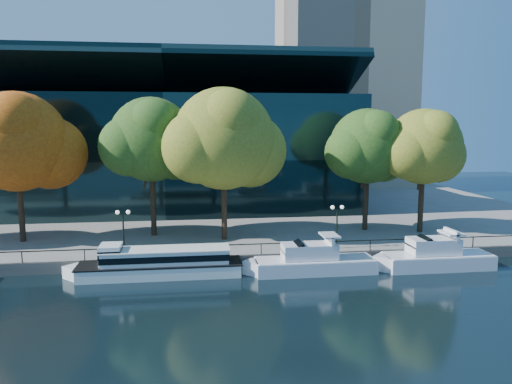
{
  "coord_description": "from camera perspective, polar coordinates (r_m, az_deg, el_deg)",
  "views": [
    {
      "loc": [
        -1.18,
        -39.05,
        12.48
      ],
      "look_at": [
        5.19,
        8.0,
        5.9
      ],
      "focal_mm": 35.0,
      "sensor_mm": 36.0,
      "label": 1
    }
  ],
  "objects": [
    {
      "name": "tour_boat",
      "position": [
        42.09,
        -11.34,
        -7.86
      ],
      "size": [
        14.51,
        3.24,
        2.75
      ],
      "color": "white",
      "rests_on": "ground"
    },
    {
      "name": "tree_2",
      "position": [
        51.46,
        -11.67,
        5.69
      ],
      "size": [
        10.64,
        8.72,
        14.09
      ],
      "color": "black",
      "rests_on": "promenade"
    },
    {
      "name": "tree_3",
      "position": [
        48.64,
        -3.47,
        5.84
      ],
      "size": [
        12.42,
        10.18,
        14.94
      ],
      "color": "black",
      "rests_on": "promenade"
    },
    {
      "name": "lamp_1",
      "position": [
        44.74,
        -14.95,
        -3.33
      ],
      "size": [
        1.26,
        0.36,
        4.03
      ],
      "color": "black",
      "rests_on": "promenade"
    },
    {
      "name": "cruiser_far",
      "position": [
        45.93,
        19.58,
        -6.94
      ],
      "size": [
        10.48,
        2.9,
        3.42
      ],
      "color": "silver",
      "rests_on": "ground"
    },
    {
      "name": "lamp_2",
      "position": [
        46.35,
        9.25,
        -2.78
      ],
      "size": [
        1.26,
        0.36,
        4.03
      ],
      "color": "black",
      "rests_on": "promenade"
    },
    {
      "name": "tree_4",
      "position": [
        54.47,
        12.77,
        4.94
      ],
      "size": [
        9.97,
        8.18,
        13.02
      ],
      "color": "black",
      "rests_on": "promenade"
    },
    {
      "name": "convention_building",
      "position": [
        71.01,
        -10.0,
        4.56
      ],
      "size": [
        50.0,
        24.57,
        21.43
      ],
      "color": "black",
      "rests_on": "ground"
    },
    {
      "name": "cruiser_near",
      "position": [
        42.43,
        6.18,
        -7.84
      ],
      "size": [
        11.19,
        2.88,
        3.24
      ],
      "color": "silver",
      "rests_on": "ground"
    },
    {
      "name": "tree_1",
      "position": [
        52.78,
        -25.47,
        5.0
      ],
      "size": [
        11.94,
        9.79,
        14.5
      ],
      "color": "black",
      "rests_on": "promenade"
    },
    {
      "name": "promenade",
      "position": [
        76.38,
        -6.73,
        -1.19
      ],
      "size": [
        90.0,
        67.08,
        1.0
      ],
      "color": "slate",
      "rests_on": "ground"
    },
    {
      "name": "railing",
      "position": [
        43.61,
        -5.96,
        -6.14
      ],
      "size": [
        88.2,
        0.08,
        0.99
      ],
      "color": "black",
      "rests_on": "promenade"
    },
    {
      "name": "office_tower",
      "position": [
        100.59,
        9.91,
        19.56
      ],
      "size": [
        22.5,
        22.5,
        65.9
      ],
      "color": "tan",
      "rests_on": "ground"
    },
    {
      "name": "ground",
      "position": [
        41.01,
        -5.78,
        -9.87
      ],
      "size": [
        160.0,
        160.0,
        0.0
      ],
      "primitive_type": "plane",
      "color": "black",
      "rests_on": "ground"
    },
    {
      "name": "tree_5",
      "position": [
        55.01,
        18.77,
        4.75
      ],
      "size": [
        9.86,
        8.09,
        12.98
      ],
      "color": "black",
      "rests_on": "promenade"
    }
  ]
}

